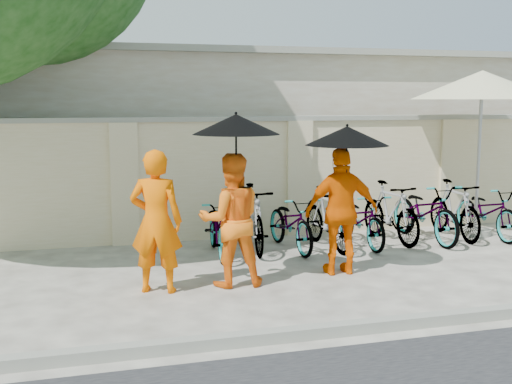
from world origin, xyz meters
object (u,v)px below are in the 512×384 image
object	(u,v)px
monk_center	(231,220)
monk_right	(342,211)
monk_left	(156,221)
patio_umbrella	(482,87)

from	to	relation	value
monk_center	monk_right	distance (m)	1.58
monk_center	monk_right	size ratio (longest dim) A/B	0.98
monk_center	monk_right	bearing A→B (deg)	-171.33
monk_left	patio_umbrella	distance (m)	6.32
patio_umbrella	monk_right	bearing A→B (deg)	-152.61
patio_umbrella	monk_left	bearing A→B (deg)	-162.23
monk_left	monk_right	xyz separation A→B (m)	(2.52, 0.16, -0.02)
monk_right	monk_center	bearing A→B (deg)	8.50
monk_left	monk_right	distance (m)	2.53
monk_center	patio_umbrella	size ratio (longest dim) A/B	0.59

